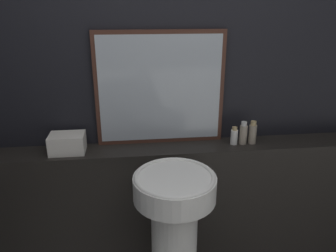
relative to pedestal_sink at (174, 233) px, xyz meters
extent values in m
cube|color=black|center=(0.05, 0.55, 0.69)|extent=(8.00, 0.06, 2.50)
cube|color=black|center=(0.05, 0.41, -0.11)|extent=(2.68, 0.23, 0.90)
cylinder|color=white|center=(0.00, 0.00, 0.29)|extent=(0.44, 0.44, 0.13)
torus|color=white|center=(0.00, 0.00, 0.35)|extent=(0.43, 0.43, 0.02)
cube|color=#47281E|center=(-0.02, 0.51, 0.69)|extent=(0.81, 0.03, 0.71)
cube|color=#B2BCC6|center=(-0.02, 0.50, 0.69)|extent=(0.76, 0.02, 0.66)
cube|color=silver|center=(-0.60, 0.41, 0.39)|extent=(0.21, 0.15, 0.12)
cylinder|color=white|center=(0.44, 0.41, 0.38)|extent=(0.04, 0.04, 0.10)
cylinder|color=tan|center=(0.44, 0.41, 0.44)|extent=(0.03, 0.03, 0.02)
cylinder|color=gray|center=(0.50, 0.41, 0.40)|extent=(0.05, 0.05, 0.12)
cylinder|color=silver|center=(0.50, 0.41, 0.47)|extent=(0.04, 0.04, 0.03)
cylinder|color=gray|center=(0.56, 0.41, 0.40)|extent=(0.05, 0.05, 0.12)
cylinder|color=tan|center=(0.56, 0.41, 0.47)|extent=(0.04, 0.04, 0.03)
camera|label=1|loc=(-0.21, -1.47, 1.18)|focal=35.00mm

